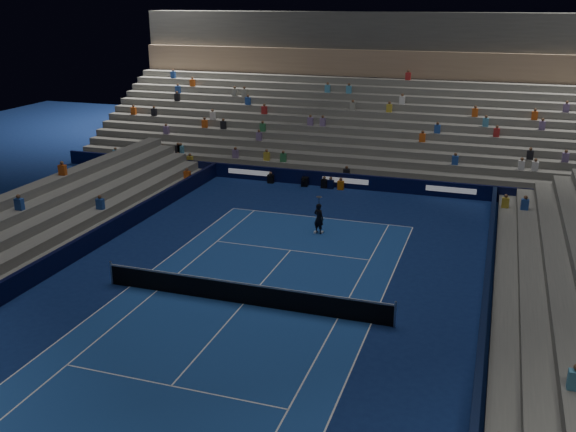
{
  "coord_description": "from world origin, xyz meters",
  "views": [
    {
      "loc": [
        9.49,
        -22.64,
        12.26
      ],
      "look_at": [
        0.0,
        6.0,
        2.0
      ],
      "focal_mm": 39.99,
      "sensor_mm": 36.0,
      "label": 1
    }
  ],
  "objects": [
    {
      "name": "ground",
      "position": [
        0.0,
        0.0,
        0.0
      ],
      "size": [
        90.0,
        90.0,
        0.0
      ],
      "primitive_type": "plane",
      "color": "navy",
      "rests_on": "ground"
    },
    {
      "name": "sponsor_barrier_west",
      "position": [
        -9.7,
        0.0,
        0.5
      ],
      "size": [
        0.25,
        37.0,
        1.0
      ],
      "primitive_type": "cube",
      "color": "black",
      "rests_on": "ground"
    },
    {
      "name": "sponsor_barrier_east",
      "position": [
        9.7,
        0.0,
        0.5
      ],
      "size": [
        0.25,
        37.0,
        1.0
      ],
      "primitive_type": "cube",
      "color": "black",
      "rests_on": "ground"
    },
    {
      "name": "sponsor_barrier_far",
      "position": [
        0.0,
        18.5,
        0.5
      ],
      "size": [
        44.0,
        0.25,
        1.0
      ],
      "primitive_type": "cube",
      "color": "black",
      "rests_on": "ground"
    },
    {
      "name": "tennis_player",
      "position": [
        0.67,
        9.33,
        0.86
      ],
      "size": [
        0.73,
        0.62,
        1.71
      ],
      "primitive_type": "imported",
      "rotation": [
        0.0,
        0.0,
        2.75
      ],
      "color": "black",
      "rests_on": "ground"
    },
    {
      "name": "grandstand_main",
      "position": [
        0.0,
        27.9,
        3.38
      ],
      "size": [
        44.0,
        15.2,
        11.2
      ],
      "color": "slate",
      "rests_on": "ground"
    },
    {
      "name": "tennis_net",
      "position": [
        0.0,
        0.0,
        0.5
      ],
      "size": [
        12.9,
        0.1,
        1.1
      ],
      "color": "#B2B2B7",
      "rests_on": "ground"
    },
    {
      "name": "broadcast_camera",
      "position": [
        -2.78,
        18.06,
        0.31
      ],
      "size": [
        0.5,
        0.93,
        0.59
      ],
      "color": "black",
      "rests_on": "ground"
    },
    {
      "name": "court_surface",
      "position": [
        0.0,
        0.0,
        0.01
      ],
      "size": [
        10.97,
        23.77,
        0.01
      ],
      "primitive_type": "cube",
      "color": "navy",
      "rests_on": "ground"
    }
  ]
}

